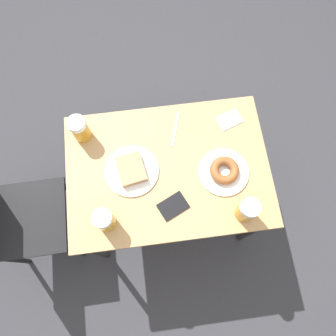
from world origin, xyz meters
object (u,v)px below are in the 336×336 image
object	(u,v)px
beer_mug_left	(247,210)
passport_near_edge	(173,206)
fork	(175,129)
beer_mug_right	(80,129)
plate_with_cake	(131,170)
plate_with_donut	(224,171)
chair	(2,219)
beer_mug_center	(105,220)
napkin_folded	(229,120)

from	to	relation	value
beer_mug_left	passport_near_edge	size ratio (longest dim) A/B	0.97
beer_mug_left	fork	xyz separation A→B (m)	(0.44, 0.25, -0.07)
passport_near_edge	beer_mug_right	bearing A→B (deg)	43.71
beer_mug_right	fork	xyz separation A→B (m)	(-0.02, -0.44, -0.07)
plate_with_cake	plate_with_donut	world-z (taller)	plate_with_donut
chair	beer_mug_left	world-z (taller)	chair
beer_mug_center	plate_with_cake	bearing A→B (deg)	-29.63
passport_near_edge	plate_with_donut	bearing A→B (deg)	-63.30
plate_with_donut	beer_mug_left	world-z (taller)	beer_mug_left
beer_mug_right	napkin_folded	bearing A→B (deg)	-90.60
plate_with_cake	beer_mug_right	bearing A→B (deg)	45.53
fork	plate_with_donut	bearing A→B (deg)	-141.96
plate_with_donut	beer_mug_right	distance (m)	0.69
beer_mug_left	passport_near_edge	bearing A→B (deg)	76.90
chair	beer_mug_center	xyz separation A→B (m)	(-0.12, -0.55, 0.26)
napkin_folded	fork	bearing A→B (deg)	93.44
chair	fork	world-z (taller)	chair
beer_mug_left	beer_mug_right	xyz separation A→B (m)	(0.47, 0.69, 0.00)
chair	beer_mug_right	bearing A→B (deg)	-56.92
fork	beer_mug_left	bearing A→B (deg)	-151.07
beer_mug_right	plate_with_cake	bearing A→B (deg)	-134.47
beer_mug_right	passport_near_edge	distance (m)	0.55
chair	plate_with_cake	size ratio (longest dim) A/B	3.54
beer_mug_right	napkin_folded	world-z (taller)	beer_mug_right
beer_mug_center	passport_near_edge	xyz separation A→B (m)	(0.04, -0.29, -0.07)
beer_mug_right	passport_near_edge	size ratio (longest dim) A/B	0.97
beer_mug_center	beer_mug_right	xyz separation A→B (m)	(0.43, 0.08, 0.00)
beer_mug_center	beer_mug_right	size ratio (longest dim) A/B	1.00
beer_mug_right	chair	bearing A→B (deg)	123.61
beer_mug_right	napkin_folded	distance (m)	0.71
plate_with_cake	passport_near_edge	bearing A→B (deg)	-138.47
fork	passport_near_edge	world-z (taller)	passport_near_edge
beer_mug_left	beer_mug_center	world-z (taller)	same
beer_mug_left	chair	bearing A→B (deg)	82.31
chair	beer_mug_right	world-z (taller)	chair
napkin_folded	passport_near_edge	distance (m)	0.51
beer_mug_center	passport_near_edge	world-z (taller)	beer_mug_center
plate_with_donut	beer_mug_left	bearing A→B (deg)	-164.85
fork	napkin_folded	bearing A→B (deg)	-86.56
chair	plate_with_donut	bearing A→B (deg)	-88.27
beer_mug_left	beer_mug_right	distance (m)	0.83
plate_with_cake	passport_near_edge	world-z (taller)	plate_with_cake
plate_with_donut	napkin_folded	distance (m)	0.27
plate_with_donut	fork	bearing A→B (deg)	38.04
plate_with_cake	plate_with_donut	xyz separation A→B (m)	(-0.06, -0.42, 0.00)
chair	plate_with_donut	size ratio (longest dim) A/B	3.81
fork	passport_near_edge	xyz separation A→B (m)	(-0.37, 0.06, 0.00)
chair	passport_near_edge	distance (m)	0.87
napkin_folded	fork	size ratio (longest dim) A/B	0.76
chair	napkin_folded	distance (m)	1.23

